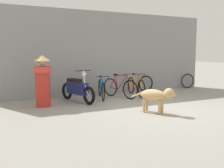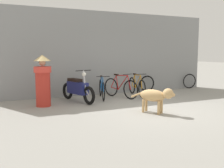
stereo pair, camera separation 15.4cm
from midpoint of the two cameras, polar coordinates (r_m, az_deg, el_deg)
ground_plane at (r=7.83m, az=10.01°, el=-5.39°), size 60.00×60.00×0.00m
shop_wall_back at (r=10.53m, az=-0.27°, el=6.70°), size 9.10×0.20×3.23m
bicycle_0 at (r=9.38m, az=-1.75°, el=-1.07°), size 0.59×1.60×0.84m
bicycle_1 at (r=9.58m, az=2.33°, el=-0.81°), size 0.64×1.58×0.89m
bicycle_2 at (r=10.08m, az=5.84°, el=-0.52°), size 0.46×1.72×0.87m
motorcycle at (r=8.85m, az=-7.01°, el=-1.06°), size 0.68×1.85×1.09m
stray_dog at (r=7.21m, az=10.08°, el=-2.54°), size 0.78×1.17×0.72m
person_in_robes at (r=8.25m, az=-14.31°, el=0.95°), size 0.59×0.59×1.58m
spare_tire_left at (r=11.20m, az=8.03°, el=0.10°), size 0.68×0.11×0.68m
spare_tire_right at (r=12.60m, az=16.84°, el=0.61°), size 0.67×0.13×0.67m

